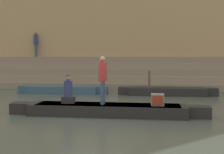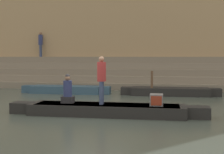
{
  "view_description": "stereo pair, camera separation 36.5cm",
  "coord_description": "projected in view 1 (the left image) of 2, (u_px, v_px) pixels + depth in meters",
  "views": [
    {
      "loc": [
        2.32,
        -11.41,
        2.1
      ],
      "look_at": [
        0.66,
        0.7,
        1.29
      ],
      "focal_mm": 50.0,
      "sensor_mm": 36.0,
      "label": 1
    },
    {
      "loc": [
        2.68,
        -11.36,
        2.1
      ],
      "look_at": [
        0.66,
        0.7,
        1.29
      ],
      "focal_mm": 50.0,
      "sensor_mm": 36.0,
      "label": 2
    }
  ],
  "objects": [
    {
      "name": "person_rowing",
      "position": [
        68.0,
        91.0,
        11.37
      ],
      "size": [
        0.44,
        0.34,
        1.07
      ],
      "rotation": [
        0.0,
        0.0,
        -0.11
      ],
      "color": "#28282D",
      "rests_on": "rowboat_main"
    },
    {
      "name": "mooring_post",
      "position": [
        149.0,
        83.0,
        16.73
      ],
      "size": [
        0.13,
        0.13,
        1.33
      ],
      "primitive_type": "cylinder",
      "color": "brown",
      "rests_on": "ground"
    },
    {
      "name": "ghat_steps",
      "position": [
        120.0,
        76.0,
        21.08
      ],
      "size": [
        36.0,
        2.92,
        2.08
      ],
      "color": "gray",
      "rests_on": "ground"
    },
    {
      "name": "moored_boat_shore",
      "position": [
        63.0,
        89.0,
        17.77
      ],
      "size": [
        5.15,
        1.17,
        0.42
      ],
      "rotation": [
        0.0,
        0.0,
        0.05
      ],
      "color": "#33516B",
      "rests_on": "ground"
    },
    {
      "name": "moored_boat_distant",
      "position": [
        167.0,
        91.0,
        16.92
      ],
      "size": [
        5.31,
        1.17,
        0.42
      ],
      "rotation": [
        0.0,
        0.0,
        -0.05
      ],
      "color": "black",
      "rests_on": "ground"
    },
    {
      "name": "person_standing",
      "position": [
        103.0,
        77.0,
        11.07
      ],
      "size": [
        0.31,
        0.31,
        1.71
      ],
      "rotation": [
        0.0,
        0.0,
        0.25
      ],
      "color": "#3D4C75",
      "rests_on": "rowboat_main"
    },
    {
      "name": "tv_set",
      "position": [
        157.0,
        100.0,
        10.85
      ],
      "size": [
        0.45,
        0.46,
        0.4
      ],
      "rotation": [
        0.0,
        0.0,
        -0.04
      ],
      "color": "slate",
      "rests_on": "rowboat_main"
    },
    {
      "name": "rowboat_main",
      "position": [
        107.0,
        109.0,
        11.14
      ],
      "size": [
        7.13,
        1.31,
        0.39
      ],
      "rotation": [
        0.0,
        0.0,
        0.03
      ],
      "color": "black",
      "rests_on": "ground"
    },
    {
      "name": "ground_plane",
      "position": [
        92.0,
        112.0,
        11.73
      ],
      "size": [
        120.0,
        120.0,
        0.0
      ],
      "primitive_type": "plane",
      "color": "#47544C"
    },
    {
      "name": "person_on_steps",
      "position": [
        36.0,
        42.0,
        22.53
      ],
      "size": [
        0.32,
        0.32,
        1.8
      ],
      "rotation": [
        0.0,
        0.0,
        1.68
      ],
      "color": "#3D4C75",
      "rests_on": "ghat_steps"
    },
    {
      "name": "back_wall",
      "position": [
        123.0,
        24.0,
        22.48
      ],
      "size": [
        34.2,
        1.28,
        8.95
      ],
      "color": "tan",
      "rests_on": "ground"
    }
  ]
}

